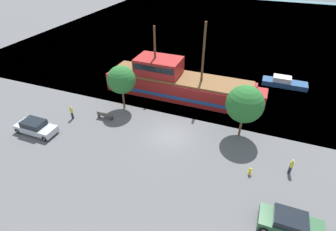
{
  "coord_description": "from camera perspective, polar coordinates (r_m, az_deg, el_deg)",
  "views": [
    {
      "loc": [
        7.7,
        -20.64,
        17.81
      ],
      "look_at": [
        -1.03,
        2.0,
        1.2
      ],
      "focal_mm": 28.0,
      "sensor_mm": 36.0,
      "label": 1
    }
  ],
  "objects": [
    {
      "name": "fire_hydrant",
      "position": [
        25.15,
        17.46,
        -11.44
      ],
      "size": [
        0.42,
        0.25,
        0.76
      ],
      "color": "yellow",
      "rests_on": "ground_plane"
    },
    {
      "name": "moored_boat_dockside",
      "position": [
        41.35,
        23.92,
        6.59
      ],
      "size": [
        6.1,
        1.98,
        1.36
      ],
      "color": "navy",
      "rests_on": "water_surface"
    },
    {
      "name": "water_surface",
      "position": [
        67.49,
        14.5,
        18.07
      ],
      "size": [
        80.0,
        80.0,
        0.0
      ],
      "primitive_type": "plane",
      "color": "slate",
      "rests_on": "ground"
    },
    {
      "name": "parked_car_curb_mid",
      "position": [
        22.2,
        25.1,
        -20.53
      ],
      "size": [
        4.44,
        2.01,
        1.51
      ],
      "color": "#2D5B38",
      "rests_on": "ground_plane"
    },
    {
      "name": "tree_row_east",
      "position": [
        31.49,
        -10.11,
        7.67
      ],
      "size": [
        3.35,
        3.35,
        5.61
      ],
      "color": "brown",
      "rests_on": "ground_plane"
    },
    {
      "name": "pedestrian_walking_far",
      "position": [
        26.26,
        25.21,
        -10.01
      ],
      "size": [
        0.32,
        0.32,
        1.64
      ],
      "color": "#232838",
      "rests_on": "ground_plane"
    },
    {
      "name": "parked_car_curb_front",
      "position": [
        31.85,
        -26.88,
        -2.25
      ],
      "size": [
        4.58,
        1.91,
        1.52
      ],
      "color": "#B7BCC6",
      "rests_on": "ground_plane"
    },
    {
      "name": "ground_plane",
      "position": [
        28.33,
        0.48,
        -4.56
      ],
      "size": [
        160.0,
        160.0,
        0.0
      ],
      "primitive_type": "plane",
      "color": "#5B5B5E"
    },
    {
      "name": "bench_promenade_east",
      "position": [
        31.67,
        -13.63,
        0.04
      ],
      "size": [
        1.87,
        0.45,
        0.85
      ],
      "color": "#4C4742",
      "rests_on": "ground_plane"
    },
    {
      "name": "pedestrian_walking_near",
      "position": [
        32.54,
        -20.25,
        0.67
      ],
      "size": [
        0.32,
        0.32,
        1.73
      ],
      "color": "#232838",
      "rests_on": "ground_plane"
    },
    {
      "name": "tree_row_mideast",
      "position": [
        27.35,
        16.39,
        2.4
      ],
      "size": [
        3.85,
        3.85,
        5.88
      ],
      "color": "brown",
      "rests_on": "ground_plane"
    },
    {
      "name": "pirate_ship",
      "position": [
        35.08,
        1.98,
        7.12
      ],
      "size": [
        20.84,
        4.78,
        10.0
      ],
      "color": "#A31E1E",
      "rests_on": "water_surface"
    }
  ]
}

